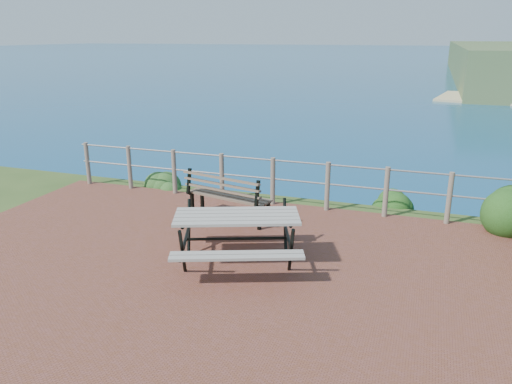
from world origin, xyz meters
TOP-DOWN VIEW (x-y plane):
  - ground at (0.00, 0.00)m, footprint 10.00×7.00m
  - ocean at (0.00, 200.00)m, footprint 1200.00×1200.00m
  - safety_railing at (0.00, 3.35)m, footprint 9.40×0.10m
  - picnic_table at (0.33, 0.45)m, footprint 2.04×1.55m
  - park_bench at (-0.53, 2.22)m, footprint 1.74×0.79m
  - shrub_lip_west at (-2.79, 3.75)m, footprint 0.83×0.83m
  - shrub_lip_east at (2.39, 4.29)m, footprint 0.67×0.67m

SIDE VIEW (x-z plane):
  - ground at x=0.00m, z-range -0.06..0.06m
  - ocean at x=0.00m, z-range 0.00..0.00m
  - shrub_lip_west at x=-2.79m, z-range -0.30..0.30m
  - shrub_lip_east at x=2.39m, z-range -0.19..0.19m
  - picnic_table at x=0.33m, z-range 0.11..0.91m
  - safety_railing at x=0.00m, z-range 0.07..1.07m
  - park_bench at x=-0.53m, z-range 0.15..1.11m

